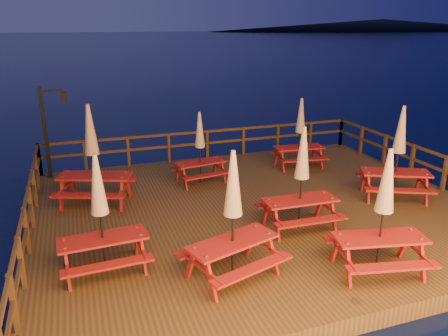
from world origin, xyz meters
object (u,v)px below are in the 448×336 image
(picnic_table_0, at_px, (100,213))
(picnic_table_1, at_px, (383,210))
(picnic_table_2, at_px, (200,147))
(lamp_post, at_px, (49,124))

(picnic_table_0, distance_m, picnic_table_1, 5.63)
(picnic_table_0, bearing_deg, picnic_table_1, -22.59)
(picnic_table_1, height_order, picnic_table_2, picnic_table_1)
(lamp_post, height_order, picnic_table_1, lamp_post)
(picnic_table_0, relative_size, picnic_table_1, 0.96)
(picnic_table_0, distance_m, picnic_table_2, 5.54)
(lamp_post, relative_size, picnic_table_1, 1.14)
(lamp_post, height_order, picnic_table_0, lamp_post)
(picnic_table_0, bearing_deg, lamp_post, 96.14)
(picnic_table_0, xyz_separation_m, picnic_table_1, (5.31, -1.87, 0.06))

